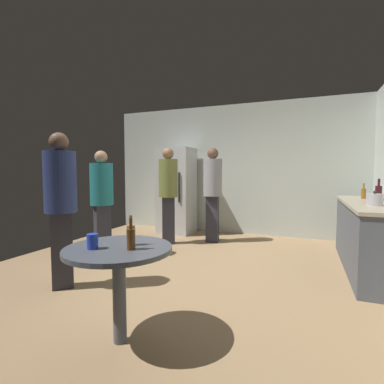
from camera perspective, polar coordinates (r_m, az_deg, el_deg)
name	(u,v)px	position (r m, az deg, el deg)	size (l,w,h in m)	color
ground_plane	(182,275)	(3.89, -2.05, -16.21)	(5.20, 5.20, 0.10)	#9E7C56
wall_back	(231,169)	(6.15, 7.83, 4.47)	(5.32, 0.06, 2.70)	beige
refrigerator	(177,191)	(6.12, -3.08, 0.28)	(0.70, 0.68, 1.80)	silver
kitchen_counter	(370,237)	(4.45, 31.96, -7.52)	(0.64, 2.21, 0.90)	#4C515B
kettle	(375,200)	(3.98, 32.59, -1.27)	(0.24, 0.17, 0.18)	#B2B2B7
wine_bottle_on_counter	(378,194)	(4.30, 33.10, -0.33)	(0.08, 0.08, 0.31)	#3F141E
beer_bottle_on_counter	(364,193)	(4.93, 30.95, -0.18)	(0.06, 0.06, 0.23)	#8C5919
foreground_table	(119,261)	(2.27, -14.36, -13.08)	(0.80, 0.80, 0.73)	#4C515B
beer_bottle_amber	(131,234)	(2.26, -12.04, -8.23)	(0.06, 0.06, 0.23)	#8C5919
beer_bottle_brown	(131,238)	(2.13, -12.04, -8.96)	(0.06, 0.06, 0.23)	#593314
plastic_cup_blue	(93,241)	(2.23, -19.18, -9.26)	(0.08, 0.08, 0.11)	blue
person_in_teal_shirt	(102,195)	(4.54, -17.50, -0.64)	(0.47, 0.47, 1.61)	#2D2D38
person_in_gray_shirt	(213,187)	(5.28, 4.12, 0.98)	(0.37, 0.37, 1.74)	#2D2D38
person_in_olive_shirt	(168,188)	(5.15, -4.76, 0.82)	(0.46, 0.46, 1.72)	#2D2D38
person_in_navy_shirt	(61,198)	(3.47, -24.67, -1.06)	(0.48, 0.48, 1.72)	#2D2D38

